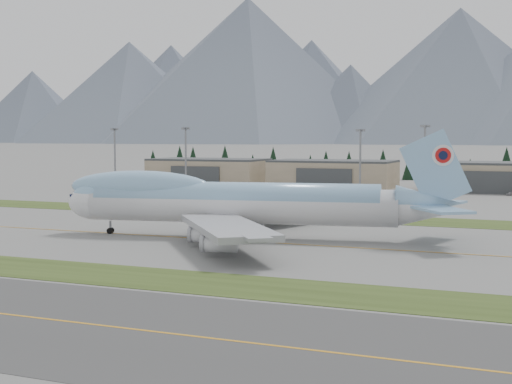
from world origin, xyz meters
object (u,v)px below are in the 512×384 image
at_px(boeing_747_freighter, 236,202).
at_px(hangar_left, 209,171).
at_px(hangar_right, 491,177).
at_px(service_vehicle_a, 272,188).
at_px(service_vehicle_b, 408,198).
at_px(service_vehicle_c, 510,195).
at_px(hangar_center, 333,174).

bearing_deg(boeing_747_freighter, hangar_left, 108.15).
bearing_deg(hangar_right, service_vehicle_a, -169.81).
relative_size(boeing_747_freighter, hangar_left, 1.70).
height_order(boeing_747_freighter, service_vehicle_b, boeing_747_freighter).
bearing_deg(service_vehicle_a, service_vehicle_c, -27.80).
xyz_separation_m(hangar_right, service_vehicle_b, (-23.52, -38.28, -5.39)).
xyz_separation_m(service_vehicle_b, service_vehicle_c, (30.91, 22.48, 0.00)).
distance_m(boeing_747_freighter, service_vehicle_b, 108.65).
xyz_separation_m(service_vehicle_a, service_vehicle_b, (57.08, -23.79, 0.00)).
height_order(boeing_747_freighter, service_vehicle_a, boeing_747_freighter).
height_order(hangar_right, service_vehicle_b, hangar_right).
xyz_separation_m(boeing_747_freighter, hangar_left, (-76.49, 145.66, -1.68)).
height_order(boeing_747_freighter, hangar_left, boeing_747_freighter).
bearing_deg(service_vehicle_c, hangar_center, -163.74).
bearing_deg(service_vehicle_a, boeing_747_freighter, -99.16).
height_order(boeing_747_freighter, hangar_center, boeing_747_freighter).
height_order(hangar_right, service_vehicle_c, hangar_right).
bearing_deg(service_vehicle_c, boeing_747_freighter, -80.01).
distance_m(service_vehicle_a, service_vehicle_b, 61.84).
bearing_deg(boeing_747_freighter, hangar_center, 88.84).
bearing_deg(hangar_left, service_vehicle_b, -22.71).
distance_m(hangar_left, hangar_right, 115.00).
bearing_deg(hangar_left, service_vehicle_c, -7.36).
bearing_deg(hangar_right, service_vehicle_b, -121.57).
bearing_deg(service_vehicle_c, hangar_left, -157.90).
bearing_deg(service_vehicle_c, hangar_right, 144.52).
relative_size(service_vehicle_a, service_vehicle_b, 0.95).
height_order(hangar_center, service_vehicle_b, hangar_center).
distance_m(boeing_747_freighter, hangar_center, 147.25).
relative_size(service_vehicle_a, service_vehicle_c, 0.93).
xyz_separation_m(hangar_center, hangar_right, (60.00, 0.00, 0.00)).
distance_m(service_vehicle_a, service_vehicle_c, 88.00).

